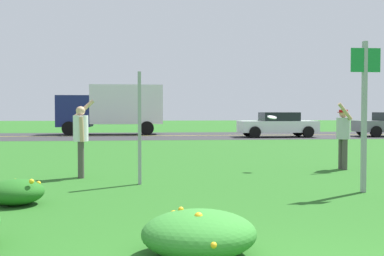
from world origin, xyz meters
The scene contains 12 objects.
ground_plane centered at (0.00, 12.78, 0.00)m, with size 120.00×120.00×0.00m, color #26601E.
highway_strip centered at (0.00, 25.56, 0.00)m, with size 120.00×9.04×0.01m, color #2D2D30.
highway_center_stripe centered at (0.00, 25.56, 0.01)m, with size 120.00×0.16×0.00m, color yellow.
daylily_clump_near_camera centered at (-0.60, 1.56, 0.24)m, with size 1.21×1.12×0.49m.
daylily_clump_front_left centered at (-3.24, 4.51, 0.21)m, with size 0.90×0.84×0.45m.
sign_post_near_path centered at (-1.27, 6.45, 1.16)m, with size 0.07×0.10×2.32m.
sign_post_by_roadside centered at (2.89, 5.07, 1.69)m, with size 0.56×0.10×2.80m.
person_thrower_white_shirt centered at (-2.61, 7.54, 0.98)m, with size 0.48×0.53×1.78m.
person_catcher_red_cap_gray_shirt centered at (3.95, 8.41, 0.95)m, with size 0.42×0.52×1.73m.
frisbee_white centered at (2.08, 8.46, 1.35)m, with size 0.24×0.23×0.12m.
car_white_center_left centered at (6.58, 23.53, 0.74)m, with size 4.50×2.00×1.45m.
box_truck_navy centered at (-3.24, 27.59, 1.80)m, with size 6.70×2.46×3.20m.
Camera 1 is at (-1.15, -3.23, 1.51)m, focal length 43.75 mm.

